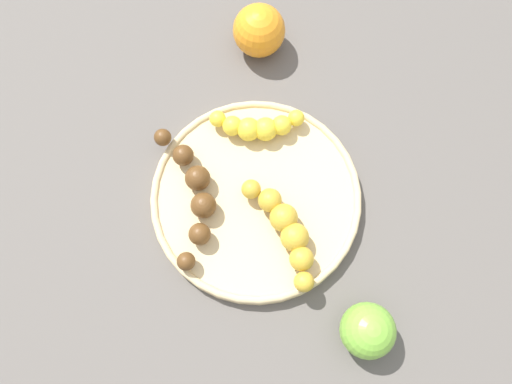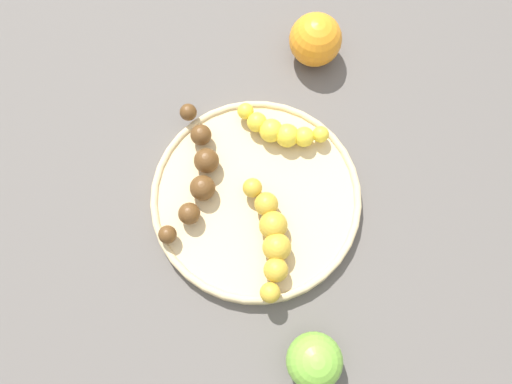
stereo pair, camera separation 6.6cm
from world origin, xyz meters
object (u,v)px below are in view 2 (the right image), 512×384
fruit_bowl (256,198)px  banana_spotted (271,237)px  banana_yellow (280,130)px  apple_green (314,361)px  banana_overripe (197,173)px  orange_fruit (315,40)px

fruit_bowl → banana_spotted: 0.07m
banana_yellow → apple_green: apple_green is taller
banana_overripe → orange_fruit: orange_fruit is taller
fruit_bowl → orange_fruit: size_ratio=3.71×
banana_overripe → banana_yellow: bearing=35.5°
banana_overripe → apple_green: (-0.27, 0.03, -0.00)m
banana_yellow → orange_fruit: (0.08, -0.13, 0.00)m
orange_fruit → banana_overripe: bearing=102.2°
fruit_bowl → banana_spotted: banana_spotted is taller
banana_yellow → apple_green: (-0.25, 0.16, -0.00)m
banana_spotted → apple_green: (-0.15, 0.05, -0.00)m
banana_spotted → orange_fruit: bearing=68.4°
banana_yellow → orange_fruit: size_ratio=1.49×
banana_yellow → banana_overripe: (0.02, 0.13, 0.00)m
fruit_bowl → banana_spotted: (-0.06, 0.02, 0.03)m
orange_fruit → apple_green: orange_fruit is taller
fruit_bowl → apple_green: 0.22m
banana_spotted → banana_overripe: banana_spotted is taller
banana_spotted → banana_overripe: bearing=130.1°
banana_spotted → orange_fruit: orange_fruit is taller
orange_fruit → banana_yellow: bearing=120.6°
fruit_bowl → orange_fruit: orange_fruit is taller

